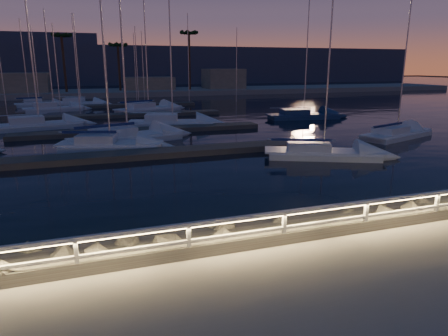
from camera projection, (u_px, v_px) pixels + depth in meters
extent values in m
plane|color=gray|center=(254.00, 247.00, 12.05)|extent=(400.00, 400.00, 0.00)
cube|color=gray|center=(293.00, 294.00, 9.78)|extent=(240.00, 5.00, 0.20)
cube|color=slate|center=(236.00, 237.00, 13.50)|extent=(240.00, 3.45, 1.29)
plane|color=black|center=(109.00, 93.00, 85.54)|extent=(320.00, 320.00, 0.00)
plane|color=black|center=(253.00, 283.00, 12.35)|extent=(400.00, 400.00, 0.00)
cube|color=silver|center=(77.00, 257.00, 10.37)|extent=(0.11, 0.11, 1.00)
cube|color=silver|center=(189.00, 241.00, 11.30)|extent=(0.11, 0.11, 1.00)
cube|color=silver|center=(284.00, 228.00, 12.24)|extent=(0.11, 0.11, 1.00)
cube|color=silver|center=(366.00, 216.00, 13.17)|extent=(0.11, 0.11, 1.00)
cube|color=silver|center=(437.00, 206.00, 14.10)|extent=(0.11, 0.11, 1.00)
cube|color=silver|center=(254.00, 216.00, 11.80)|extent=(44.00, 0.12, 0.12)
cube|color=silver|center=(254.00, 232.00, 11.92)|extent=(44.00, 0.09, 0.09)
cube|color=#FFCE72|center=(254.00, 219.00, 11.80)|extent=(44.00, 0.04, 0.03)
sphere|color=slate|center=(382.00, 218.00, 14.53)|extent=(0.99, 0.99, 0.99)
sphere|color=slate|center=(446.00, 201.00, 17.27)|extent=(0.94, 0.94, 0.94)
cube|color=#5B524B|center=(161.00, 153.00, 26.82)|extent=(22.00, 2.00, 0.40)
cube|color=#5B524B|center=(142.00, 131.00, 35.99)|extent=(22.00, 2.00, 0.40)
cube|color=#5B524B|center=(128.00, 115.00, 46.99)|extent=(22.00, 2.00, 0.40)
cube|color=#5B524B|center=(120.00, 106.00, 57.99)|extent=(22.00, 2.00, 0.40)
cube|color=gray|center=(110.00, 93.00, 79.94)|extent=(160.00, 14.00, 1.20)
cube|color=gray|center=(9.00, 85.00, 73.85)|extent=(14.00, 8.00, 4.00)
cube|color=gray|center=(149.00, 85.00, 82.97)|extent=(10.00, 6.00, 3.00)
cube|color=gray|center=(223.00, 80.00, 86.83)|extent=(8.00, 7.00, 4.60)
cylinder|color=#4C3323|center=(64.00, 63.00, 74.16)|extent=(0.44, 0.44, 10.50)
cylinder|color=#4C3323|center=(119.00, 67.00, 78.37)|extent=(0.44, 0.44, 9.00)
cylinder|color=#4C3323|center=(189.00, 61.00, 81.49)|extent=(0.44, 0.44, 11.50)
cube|color=#353C52|center=(99.00, 69.00, 130.23)|extent=(220.00, 30.00, 14.00)
cube|color=silver|center=(128.00, 140.00, 31.62)|extent=(8.82, 5.16, 0.60)
cube|color=silver|center=(128.00, 135.00, 31.53)|extent=(9.36, 4.97, 0.16)
cube|color=silver|center=(113.00, 132.00, 30.77)|extent=(3.73, 2.97, 0.71)
cylinder|color=#B6B7BC|center=(122.00, 38.00, 29.68)|extent=(0.13, 0.13, 14.53)
cylinder|color=#B6B7BC|center=(105.00, 126.00, 30.30)|extent=(5.02, 1.64, 0.09)
cube|color=silver|center=(323.00, 156.00, 26.28)|extent=(7.40, 5.08, 0.47)
cube|color=silver|center=(323.00, 151.00, 26.21)|extent=(7.79, 5.01, 0.13)
cube|color=silver|center=(308.00, 146.00, 26.23)|extent=(3.23, 2.75, 0.56)
cylinder|color=#B6B7BC|center=(330.00, 53.00, 24.65)|extent=(0.10, 0.10, 12.26)
cylinder|color=#B6B7BC|center=(301.00, 140.00, 26.17)|extent=(4.04, 1.90, 0.07)
cube|color=silver|center=(111.00, 148.00, 28.70)|extent=(7.21, 4.12, 0.53)
cube|color=silver|center=(110.00, 143.00, 28.62)|extent=(7.66, 3.96, 0.15)
cube|color=silver|center=(97.00, 139.00, 28.50)|extent=(3.04, 2.39, 0.63)
cylinder|color=#B6B7BC|center=(104.00, 56.00, 27.10)|extent=(0.12, 0.12, 11.89)
cylinder|color=#B6B7BC|center=(89.00, 132.00, 28.36)|extent=(4.13, 1.28, 0.08)
cube|color=silver|center=(173.00, 125.00, 39.69)|extent=(8.40, 4.66, 0.58)
cube|color=silver|center=(173.00, 121.00, 39.60)|extent=(8.94, 4.45, 0.16)
cube|color=silver|center=(161.00, 118.00, 39.44)|extent=(3.52, 2.74, 0.68)
cylinder|color=#B6B7BC|center=(170.00, 47.00, 37.84)|extent=(0.13, 0.13, 13.86)
cylinder|color=#B6B7BC|center=(156.00, 112.00, 39.28)|extent=(4.84, 1.39, 0.08)
cube|color=silver|center=(397.00, 136.00, 33.53)|extent=(7.69, 4.68, 0.49)
cube|color=silver|center=(397.00, 132.00, 33.45)|extent=(8.15, 4.54, 0.13)
cube|color=silver|center=(391.00, 130.00, 32.77)|extent=(3.28, 2.65, 0.58)
cylinder|color=#B6B7BC|center=(406.00, 53.00, 31.84)|extent=(0.11, 0.11, 12.67)
cylinder|color=#B6B7BC|center=(388.00, 125.00, 32.36)|extent=(4.33, 1.56, 0.07)
cube|color=silver|center=(54.00, 110.00, 52.39)|extent=(7.25, 3.63, 0.59)
cube|color=silver|center=(54.00, 108.00, 52.30)|extent=(7.75, 3.40, 0.16)
cube|color=silver|center=(46.00, 105.00, 51.74)|extent=(2.98, 2.23, 0.70)
cylinder|color=#B6B7BC|center=(49.00, 59.00, 50.76)|extent=(0.13, 0.13, 12.04)
cylinder|color=#B6B7BC|center=(41.00, 101.00, 51.37)|extent=(4.27, 0.93, 0.09)
cube|color=silver|center=(40.00, 127.00, 38.15)|extent=(7.98, 3.98, 0.60)
cube|color=silver|center=(39.00, 123.00, 38.06)|extent=(8.53, 3.73, 0.16)
cube|color=silver|center=(27.00, 120.00, 37.45)|extent=(3.28, 2.45, 0.70)
cylinder|color=#B6B7BC|center=(31.00, 50.00, 36.37)|extent=(0.13, 0.13, 13.25)
cylinder|color=#B6B7BC|center=(20.00, 115.00, 37.06)|extent=(4.70, 1.01, 0.09)
cube|color=silver|center=(149.00, 111.00, 51.91)|extent=(8.74, 5.92, 0.60)
cube|color=silver|center=(149.00, 108.00, 51.81)|extent=(9.21, 5.82, 0.16)
cube|color=silver|center=(141.00, 105.00, 50.95)|extent=(3.81, 3.22, 0.71)
cylinder|color=#B6B7BC|center=(146.00, 49.00, 49.97)|extent=(0.13, 0.13, 14.47)
cylinder|color=#B6B7BC|center=(136.00, 101.00, 50.44)|extent=(4.79, 2.19, 0.09)
cube|color=navy|center=(304.00, 117.00, 45.41)|extent=(8.05, 3.56, 0.52)
cube|color=navy|center=(304.00, 114.00, 45.32)|extent=(8.65, 3.25, 0.14)
cube|color=navy|center=(295.00, 112.00, 45.03)|extent=(3.25, 2.31, 0.62)
cylinder|color=#B6B7BC|center=(307.00, 52.00, 43.60)|extent=(0.11, 0.11, 13.52)
cylinder|color=#B6B7BC|center=(291.00, 108.00, 44.81)|extent=(4.84, 0.69, 0.08)
cube|color=silver|center=(40.00, 105.00, 58.81)|extent=(6.44, 3.13, 0.52)
cube|color=silver|center=(40.00, 103.00, 58.73)|extent=(6.89, 2.92, 0.14)
cube|color=silver|center=(33.00, 101.00, 58.24)|extent=(2.64, 1.95, 0.62)
cylinder|color=#B6B7BC|center=(35.00, 65.00, 57.36)|extent=(0.11, 0.11, 10.70)
cylinder|color=#B6B7BC|center=(29.00, 98.00, 57.92)|extent=(3.80, 0.77, 0.08)
cube|color=silver|center=(81.00, 105.00, 59.69)|extent=(7.55, 4.55, 0.56)
cube|color=silver|center=(81.00, 102.00, 59.60)|extent=(8.01, 4.40, 0.15)
cube|color=silver|center=(74.00, 100.00, 59.51)|extent=(3.21, 2.59, 0.66)
cylinder|color=#B6B7BC|center=(77.00, 59.00, 58.01)|extent=(0.12, 0.12, 12.44)
cylinder|color=#B6B7BC|center=(70.00, 97.00, 59.38)|extent=(4.27, 1.51, 0.08)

